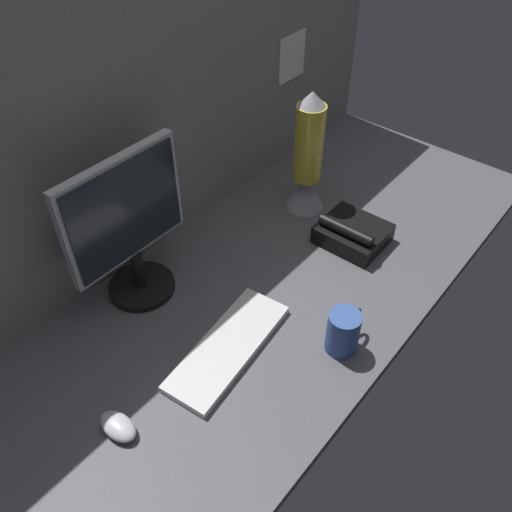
{
  "coord_description": "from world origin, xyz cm",
  "views": [
    {
      "loc": [
        -87.07,
        -63.63,
        106.42
      ],
      "look_at": [
        -11.93,
        0.0,
        14.0
      ],
      "focal_mm": 37.24,
      "sensor_mm": 36.0,
      "label": 1
    }
  ],
  "objects_px": {
    "keyboard": "(228,347)",
    "mug_ceramic_blue": "(343,331)",
    "monitor": "(128,226)",
    "mouse": "(118,426)",
    "lava_lamp": "(307,162)",
    "desk_phone": "(352,233)"
  },
  "relations": [
    {
      "from": "monitor",
      "to": "lava_lamp",
      "type": "distance_m",
      "value": 0.6
    },
    {
      "from": "monitor",
      "to": "mug_ceramic_blue",
      "type": "height_order",
      "value": "monitor"
    },
    {
      "from": "monitor",
      "to": "mug_ceramic_blue",
      "type": "xyz_separation_m",
      "value": [
        0.18,
        -0.53,
        -0.16
      ]
    },
    {
      "from": "keyboard",
      "to": "mug_ceramic_blue",
      "type": "distance_m",
      "value": 0.28
    },
    {
      "from": "mouse",
      "to": "mug_ceramic_blue",
      "type": "xyz_separation_m",
      "value": [
        0.5,
        -0.25,
        0.04
      ]
    },
    {
      "from": "keyboard",
      "to": "lava_lamp",
      "type": "relative_size",
      "value": 0.93
    },
    {
      "from": "mug_ceramic_blue",
      "to": "lava_lamp",
      "type": "xyz_separation_m",
      "value": [
        0.4,
        0.4,
        0.11
      ]
    },
    {
      "from": "keyboard",
      "to": "mouse",
      "type": "height_order",
      "value": "mouse"
    },
    {
      "from": "monitor",
      "to": "mouse",
      "type": "height_order",
      "value": "monitor"
    },
    {
      "from": "monitor",
      "to": "keyboard",
      "type": "distance_m",
      "value": 0.39
    },
    {
      "from": "mouse",
      "to": "lava_lamp",
      "type": "distance_m",
      "value": 0.93
    },
    {
      "from": "mug_ceramic_blue",
      "to": "keyboard",
      "type": "bearing_deg",
      "value": 131.81
    },
    {
      "from": "mouse",
      "to": "mug_ceramic_blue",
      "type": "bearing_deg",
      "value": -27.49
    },
    {
      "from": "mouse",
      "to": "monitor",
      "type": "bearing_deg",
      "value": 41.25
    },
    {
      "from": "mug_ceramic_blue",
      "to": "lava_lamp",
      "type": "relative_size",
      "value": 0.3
    },
    {
      "from": "keyboard",
      "to": "mug_ceramic_blue",
      "type": "xyz_separation_m",
      "value": [
        0.19,
        -0.21,
        0.05
      ]
    },
    {
      "from": "monitor",
      "to": "mug_ceramic_blue",
      "type": "relative_size",
      "value": 3.47
    },
    {
      "from": "mug_ceramic_blue",
      "to": "mouse",
      "type": "bearing_deg",
      "value": 153.73
    },
    {
      "from": "lava_lamp",
      "to": "desk_phone",
      "type": "distance_m",
      "value": 0.26
    },
    {
      "from": "desk_phone",
      "to": "lava_lamp",
      "type": "bearing_deg",
      "value": 76.15
    },
    {
      "from": "keyboard",
      "to": "desk_phone",
      "type": "distance_m",
      "value": 0.54
    },
    {
      "from": "lava_lamp",
      "to": "desk_phone",
      "type": "xyz_separation_m",
      "value": [
        -0.05,
        -0.21,
        -0.13
      ]
    }
  ]
}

